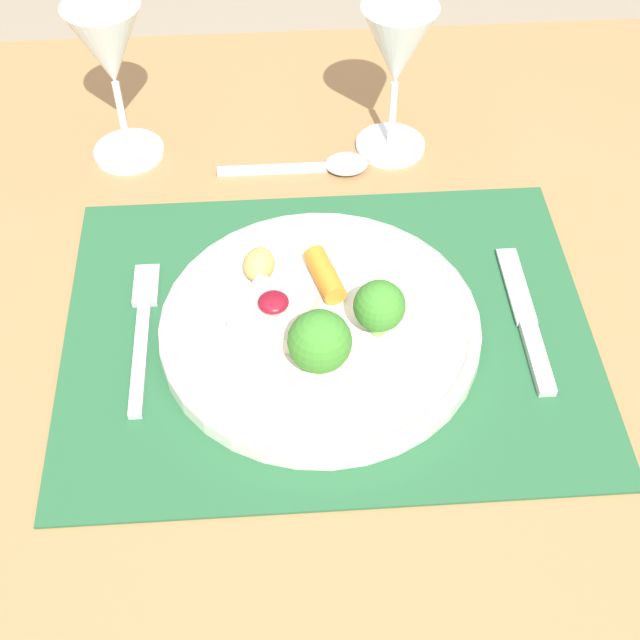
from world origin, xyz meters
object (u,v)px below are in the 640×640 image
wine_glass_far (109,53)px  spoon (328,165)px  knife (528,327)px  wine_glass_near (397,53)px  dinner_plate (320,325)px  fork (143,325)px

wine_glass_far → spoon: bearing=-11.0°
knife → wine_glass_near: (-0.10, 0.28, 0.12)m
dinner_plate → fork: 0.17m
spoon → wine_glass_near: size_ratio=0.96×
fork → knife: bearing=-3.2°
spoon → wine_glass_far: bearing=171.4°
knife → wine_glass_far: wine_glass_far is taller
dinner_plate → wine_glass_near: (0.10, 0.28, 0.10)m
fork → knife: knife is taller
wine_glass_far → dinner_plate: bearing=-55.5°
dinner_plate → knife: bearing=-1.5°
knife → wine_glass_near: size_ratio=1.04×
wine_glass_near → wine_glass_far: (-0.30, 0.01, 0.01)m
wine_glass_near → knife: bearing=-71.5°
spoon → wine_glass_far: size_ratio=0.92×
spoon → wine_glass_near: wine_glass_near is taller
spoon → fork: bearing=-128.1°
fork → wine_glass_far: wine_glass_far is taller
wine_glass_far → fork: bearing=-82.9°
spoon → wine_glass_near: 0.14m
knife → wine_glass_far: 0.51m
knife → wine_glass_near: wine_glass_near is taller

